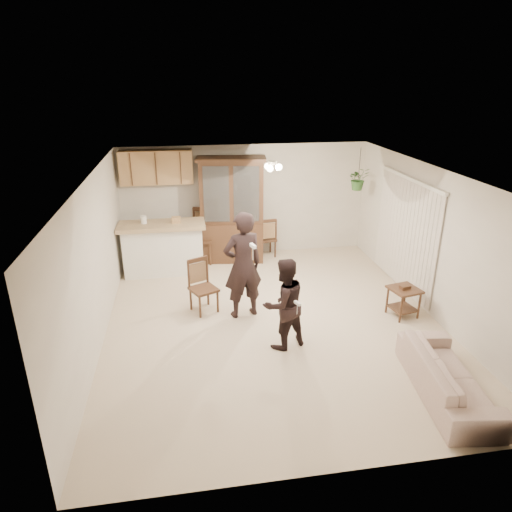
{
  "coord_description": "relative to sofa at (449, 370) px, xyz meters",
  "views": [
    {
      "loc": [
        -1.37,
        -6.68,
        3.9
      ],
      "look_at": [
        -0.22,
        0.4,
        1.04
      ],
      "focal_mm": 32.0,
      "sensor_mm": 36.0,
      "label": 1
    }
  ],
  "objects": [
    {
      "name": "floor",
      "position": [
        -1.87,
        2.24,
        -0.37
      ],
      "size": [
        6.5,
        6.5,
        0.0
      ],
      "primitive_type": "plane",
      "color": "beige",
      "rests_on": "ground"
    },
    {
      "name": "ceiling",
      "position": [
        -1.87,
        2.24,
        2.13
      ],
      "size": [
        5.5,
        6.5,
        0.02
      ],
      "primitive_type": "cube",
      "color": "silver",
      "rests_on": "wall_back"
    },
    {
      "name": "wall_back",
      "position": [
        -1.87,
        5.49,
        0.88
      ],
      "size": [
        5.5,
        0.02,
        2.5
      ],
      "primitive_type": "cube",
      "color": "beige",
      "rests_on": "ground"
    },
    {
      "name": "wall_front",
      "position": [
        -1.87,
        -1.01,
        0.88
      ],
      "size": [
        5.5,
        0.02,
        2.5
      ],
      "primitive_type": "cube",
      "color": "beige",
      "rests_on": "ground"
    },
    {
      "name": "wall_left",
      "position": [
        -4.62,
        2.24,
        0.88
      ],
      "size": [
        0.02,
        6.5,
        2.5
      ],
      "primitive_type": "cube",
      "color": "beige",
      "rests_on": "ground"
    },
    {
      "name": "wall_right",
      "position": [
        0.88,
        2.24,
        0.88
      ],
      "size": [
        0.02,
        6.5,
        2.5
      ],
      "primitive_type": "cube",
      "color": "beige",
      "rests_on": "ground"
    },
    {
      "name": "breakfast_bar",
      "position": [
        -3.72,
        4.59,
        0.13
      ],
      "size": [
        1.6,
        0.55,
        1.0
      ],
      "primitive_type": "cube",
      "color": "white",
      "rests_on": "floor"
    },
    {
      "name": "bar_top",
      "position": [
        -3.72,
        4.59,
        0.68
      ],
      "size": [
        1.75,
        0.7,
        0.08
      ],
      "primitive_type": "cube",
      "color": "tan",
      "rests_on": "breakfast_bar"
    },
    {
      "name": "upper_cabinets",
      "position": [
        -3.77,
        5.31,
        1.73
      ],
      "size": [
        1.5,
        0.34,
        0.7
      ],
      "primitive_type": "cube",
      "color": "olive",
      "rests_on": "wall_back"
    },
    {
      "name": "vertical_blinds",
      "position": [
        0.84,
        3.14,
        0.73
      ],
      "size": [
        0.06,
        2.3,
        2.1
      ],
      "primitive_type": null,
      "color": "beige",
      "rests_on": "wall_right"
    },
    {
      "name": "ceiling_fixture",
      "position": [
        -1.67,
        3.44,
        2.03
      ],
      "size": [
        0.36,
        0.36,
        0.2
      ],
      "primitive_type": null,
      "color": "#FFECBF",
      "rests_on": "ceiling"
    },
    {
      "name": "hanging_plant",
      "position": [
        0.43,
        4.64,
        1.48
      ],
      "size": [
        0.43,
        0.37,
        0.48
      ],
      "primitive_type": "imported",
      "color": "#235321",
      "rests_on": "ceiling"
    },
    {
      "name": "plant_cord",
      "position": [
        0.43,
        4.64,
        1.81
      ],
      "size": [
        0.01,
        0.01,
        0.65
      ],
      "primitive_type": "cylinder",
      "color": "black",
      "rests_on": "ceiling"
    },
    {
      "name": "sofa",
      "position": [
        0.0,
        0.0,
        0.0
      ],
      "size": [
        0.97,
        1.95,
        0.73
      ],
      "primitive_type": "imported",
      "rotation": [
        0.0,
        0.0,
        1.44
      ],
      "color": "beige",
      "rests_on": "floor"
    },
    {
      "name": "adult",
      "position": [
        -2.33,
        2.53,
        0.53
      ],
      "size": [
        0.74,
        0.58,
        1.8
      ],
      "primitive_type": "imported",
      "rotation": [
        0.0,
        0.0,
        3.39
      ],
      "color": "black",
      "rests_on": "floor"
    },
    {
      "name": "child",
      "position": [
        -1.86,
        1.46,
        0.31
      ],
      "size": [
        0.8,
        0.72,
        1.35
      ],
      "primitive_type": "imported",
      "rotation": [
        0.0,
        0.0,
        3.53
      ],
      "color": "black",
      "rests_on": "floor"
    },
    {
      "name": "china_hutch",
      "position": [
        -2.22,
        5.09,
        0.77
      ],
      "size": [
        1.52,
        0.74,
        2.3
      ],
      "rotation": [
        0.0,
        0.0,
        -0.13
      ],
      "color": "#3A2515",
      "rests_on": "floor"
    },
    {
      "name": "side_table",
      "position": [
        0.38,
        2.06,
        -0.1
      ],
      "size": [
        0.56,
        0.56,
        0.57
      ],
      "rotation": [
        0.0,
        0.0,
        0.21
      ],
      "color": "#3A2515",
      "rests_on": "floor"
    },
    {
      "name": "chair_bar",
      "position": [
        -2.99,
        2.77,
        -0.1
      ],
      "size": [
        0.56,
        0.56,
        0.95
      ],
      "rotation": [
        0.0,
        0.0,
        0.44
      ],
      "color": "#3A2515",
      "rests_on": "floor"
    },
    {
      "name": "chair_hutch_left",
      "position": [
        -2.89,
        5.12,
        -0.03
      ],
      "size": [
        0.65,
        0.65,
        1.18
      ],
      "rotation": [
        0.0,
        0.0,
        -0.29
      ],
      "color": "#3A2515",
      "rests_on": "floor"
    },
    {
      "name": "chair_hutch_right",
      "position": [
        -1.44,
        5.22,
        -0.11
      ],
      "size": [
        0.46,
        0.46,
        0.92
      ],
      "rotation": [
        0.0,
        0.0,
        3.28
      ],
      "color": "#3A2515",
      "rests_on": "floor"
    },
    {
      "name": "controller_adult",
      "position": [
        -2.22,
        2.11,
        1.06
      ],
      "size": [
        0.09,
        0.17,
        0.05
      ],
      "primitive_type": "cube",
      "rotation": [
        0.0,
        0.0,
        3.39
      ],
      "color": "white",
      "rests_on": "adult"
    },
    {
      "name": "controller_child",
      "position": [
        -1.73,
        1.15,
        0.52
      ],
      "size": [
        0.08,
        0.13,
        0.04
      ],
      "primitive_type": "cube",
      "rotation": [
        0.0,
        0.0,
        3.53
      ],
      "color": "white",
      "rests_on": "child"
    }
  ]
}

